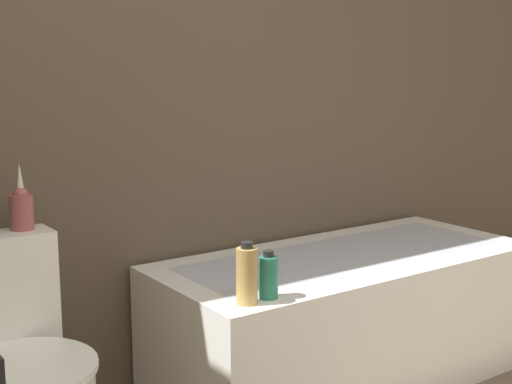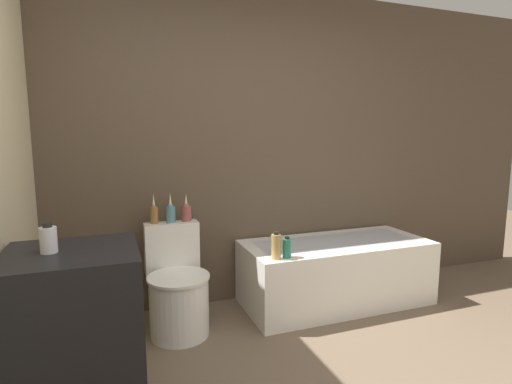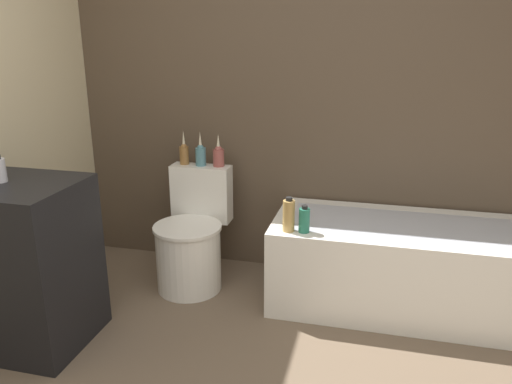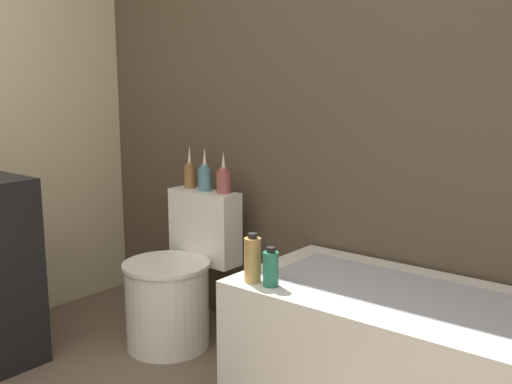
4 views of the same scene
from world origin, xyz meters
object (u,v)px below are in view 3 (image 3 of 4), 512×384
(bathtub, at_px, (403,265))
(toilet, at_px, (192,242))
(shampoo_bottle_tall, at_px, (289,215))
(vase_gold, at_px, (184,153))
(shampoo_bottle_short, at_px, (304,220))
(vase_silver, at_px, (201,154))
(vase_bronze, at_px, (219,155))

(bathtub, distance_m, toilet, 1.34)
(shampoo_bottle_tall, bearing_deg, vase_gold, 150.71)
(shampoo_bottle_tall, xyz_separation_m, shampoo_bottle_short, (0.09, 0.01, -0.02))
(toilet, xyz_separation_m, vase_silver, (-0.00, 0.22, 0.54))
(bathtub, height_order, shampoo_bottle_tall, shampoo_bottle_tall)
(vase_bronze, bearing_deg, bathtub, -8.94)
(shampoo_bottle_short, bearing_deg, bathtub, 23.80)
(toilet, xyz_separation_m, vase_gold, (-0.12, 0.23, 0.54))
(toilet, distance_m, vase_bronze, 0.60)
(bathtub, xyz_separation_m, shampoo_bottle_tall, (-0.66, -0.26, 0.35))
(bathtub, relative_size, vase_bronze, 7.29)
(toilet, height_order, vase_bronze, vase_bronze)
(vase_silver, distance_m, shampoo_bottle_tall, 0.83)
(bathtub, xyz_separation_m, shampoo_bottle_short, (-0.57, -0.25, 0.33))
(bathtub, relative_size, toilet, 2.06)
(bathtub, distance_m, shampoo_bottle_tall, 0.79)
(vase_bronze, bearing_deg, shampoo_bottle_short, -34.59)
(bathtub, distance_m, vase_silver, 1.46)
(bathtub, height_order, vase_silver, vase_silver)
(vase_silver, bearing_deg, bathtub, -7.63)
(toilet, distance_m, vase_silver, 0.58)
(toilet, distance_m, shampoo_bottle_tall, 0.78)
(shampoo_bottle_tall, bearing_deg, vase_silver, 147.13)
(vase_silver, relative_size, vase_bronze, 1.06)
(shampoo_bottle_short, bearing_deg, toilet, 164.76)
(vase_bronze, height_order, shampoo_bottle_tall, vase_bronze)
(vase_gold, xyz_separation_m, shampoo_bottle_tall, (0.80, -0.45, -0.21))
(toilet, bearing_deg, bathtub, 1.91)
(toilet, xyz_separation_m, shampoo_bottle_short, (0.76, -0.21, 0.30))
(toilet, bearing_deg, vase_silver, 90.00)
(bathtub, height_order, vase_bronze, vase_bronze)
(bathtub, bearing_deg, shampoo_bottle_tall, -158.68)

